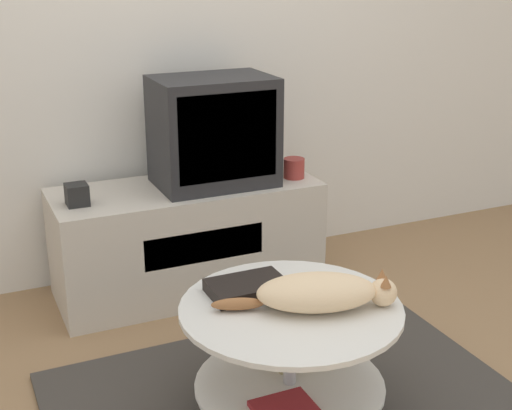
# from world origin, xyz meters

# --- Properties ---
(wall_back) EXTENTS (8.00, 0.05, 2.60)m
(wall_back) POSITION_xyz_m (0.00, 1.49, 1.30)
(wall_back) COLOR silver
(wall_back) RESTS_ON ground_plane
(tv_stand) EXTENTS (1.22, 0.49, 0.52)m
(tv_stand) POSITION_xyz_m (-0.01, 1.16, 0.26)
(tv_stand) COLOR beige
(tv_stand) RESTS_ON ground_plane
(tv) EXTENTS (0.53, 0.37, 0.49)m
(tv) POSITION_xyz_m (0.13, 1.15, 0.76)
(tv) COLOR #232326
(tv) RESTS_ON tv_stand
(speaker) EXTENTS (0.09, 0.09, 0.09)m
(speaker) POSITION_xyz_m (-0.51, 1.11, 0.56)
(speaker) COLOR black
(speaker) RESTS_ON tv_stand
(mug) EXTENTS (0.10, 0.10, 0.09)m
(mug) POSITION_xyz_m (0.51, 1.08, 0.56)
(mug) COLOR #99332D
(mug) RESTS_ON tv_stand
(coffee_table) EXTENTS (0.74, 0.74, 0.42)m
(coffee_table) POSITION_xyz_m (-0.03, 0.05, 0.29)
(coffee_table) COLOR #B2B2B7
(coffee_table) RESTS_ON rug
(dvd_box) EXTENTS (0.26, 0.17, 0.04)m
(dvd_box) POSITION_xyz_m (-0.12, 0.19, 0.46)
(dvd_box) COLOR black
(dvd_box) RESTS_ON coffee_table
(cat) EXTENTS (0.58, 0.31, 0.12)m
(cat) POSITION_xyz_m (0.05, -0.00, 0.49)
(cat) COLOR beige
(cat) RESTS_ON coffee_table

